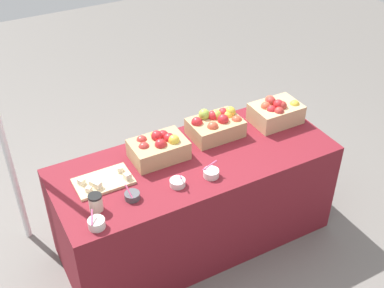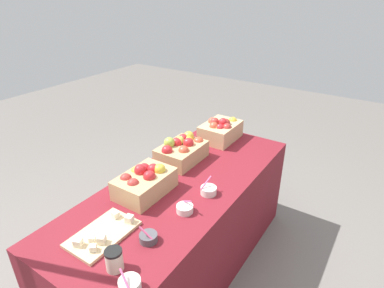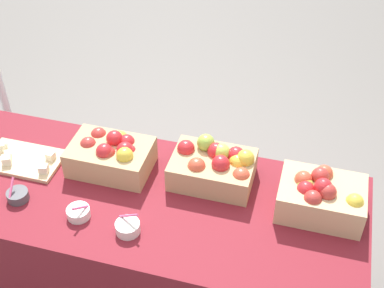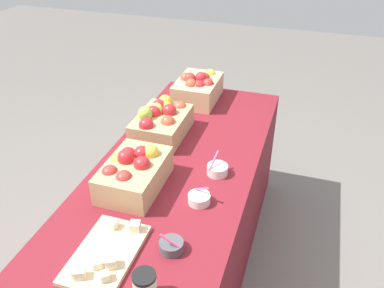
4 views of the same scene
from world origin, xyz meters
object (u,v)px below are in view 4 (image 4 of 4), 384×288
object	(u,v)px
apple_crate_middle	(162,121)
sample_bowl_extra	(217,170)
cutting_board_front	(106,254)
sample_bowl_far	(199,198)
apple_crate_right	(134,171)
sample_bowl_near	(171,246)
apple_crate_left	(198,88)
coffee_cup	(145,286)

from	to	relation	value
apple_crate_middle	sample_bowl_extra	world-z (taller)	apple_crate_middle
cutting_board_front	sample_bowl_far	size ratio (longest dim) A/B	3.65
apple_crate_right	sample_bowl_near	distance (m)	0.44
sample_bowl_near	sample_bowl_far	size ratio (longest dim) A/B	1.00
apple_crate_left	apple_crate_middle	bearing A→B (deg)	171.86
apple_crate_left	sample_bowl_near	distance (m)	1.28
apple_crate_middle	sample_bowl_near	size ratio (longest dim) A/B	3.70
sample_bowl_far	sample_bowl_extra	bearing A→B (deg)	-5.60
coffee_cup	apple_crate_left	bearing A→B (deg)	10.31
apple_crate_right	apple_crate_left	bearing A→B (deg)	-1.06
apple_crate_right	cutting_board_front	xyz separation A→B (m)	(-0.42, -0.07, -0.07)
apple_crate_right	cutting_board_front	size ratio (longest dim) A/B	1.02
apple_crate_middle	apple_crate_left	bearing A→B (deg)	-8.14
sample_bowl_extra	apple_crate_middle	bearing A→B (deg)	55.36
sample_bowl_near	coffee_cup	size ratio (longest dim) A/B	0.90
apple_crate_middle	apple_crate_right	xyz separation A→B (m)	(-0.47, -0.05, -0.00)
apple_crate_left	sample_bowl_extra	distance (m)	0.80
sample_bowl_far	sample_bowl_extra	distance (m)	0.22
sample_bowl_extra	coffee_cup	distance (m)	0.74
apple_crate_right	sample_bowl_extra	distance (m)	0.40
apple_crate_middle	apple_crate_right	bearing A→B (deg)	-174.01
apple_crate_left	apple_crate_middle	distance (m)	0.47
sample_bowl_near	sample_bowl_extra	xyz separation A→B (m)	(0.52, -0.04, 0.00)
sample_bowl_near	apple_crate_right	bearing A→B (deg)	42.89
apple_crate_right	sample_bowl_extra	size ratio (longest dim) A/B	3.44
apple_crate_left	sample_bowl_near	bearing A→B (deg)	-167.43
apple_crate_middle	sample_bowl_near	distance (m)	0.86
cutting_board_front	coffee_cup	xyz separation A→B (m)	(-0.12, -0.21, 0.04)
apple_crate_middle	coffee_cup	world-z (taller)	apple_crate_middle
apple_crate_middle	cutting_board_front	bearing A→B (deg)	-172.07
apple_crate_right	sample_bowl_far	world-z (taller)	apple_crate_right
coffee_cup	apple_crate_middle	bearing A→B (deg)	18.34
sample_bowl_near	sample_bowl_far	bearing A→B (deg)	-4.02
apple_crate_middle	sample_bowl_near	bearing A→B (deg)	-156.31
sample_bowl_near	apple_crate_left	bearing A→B (deg)	12.57
apple_crate_middle	sample_bowl_extra	bearing A→B (deg)	-124.64
sample_bowl_extra	coffee_cup	size ratio (longest dim) A/B	0.98
apple_crate_middle	apple_crate_right	world-z (taller)	apple_crate_middle
sample_bowl_far	sample_bowl_near	bearing A→B (deg)	175.98
cutting_board_front	sample_bowl_far	distance (m)	0.46
apple_crate_right	sample_bowl_extra	xyz separation A→B (m)	(0.20, -0.34, -0.06)
cutting_board_front	sample_bowl_near	size ratio (longest dim) A/B	3.65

